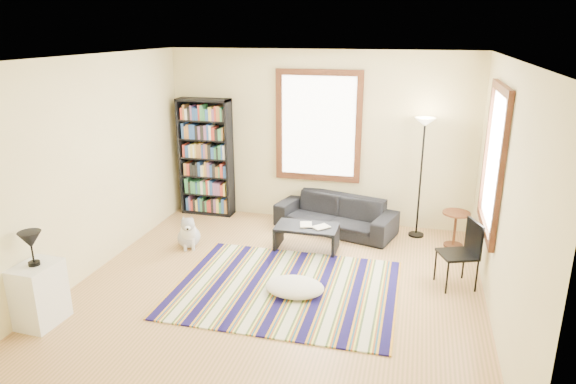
% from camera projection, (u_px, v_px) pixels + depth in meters
% --- Properties ---
extents(floor, '(5.00, 5.00, 0.10)m').
position_uv_depth(floor, '(278.00, 290.00, 6.48)').
color(floor, tan).
rests_on(floor, ground).
extents(ceiling, '(5.00, 5.00, 0.10)m').
position_uv_depth(ceiling, '(277.00, 53.00, 5.59)').
color(ceiling, white).
rests_on(ceiling, floor).
extents(wall_back, '(5.00, 0.10, 2.80)m').
position_uv_depth(wall_back, '(319.00, 137.00, 8.39)').
color(wall_back, beige).
rests_on(wall_back, floor).
extents(wall_front, '(5.00, 0.10, 2.80)m').
position_uv_depth(wall_front, '(183.00, 278.00, 3.68)').
color(wall_front, beige).
rests_on(wall_front, floor).
extents(wall_left, '(0.10, 5.00, 2.80)m').
position_uv_depth(wall_left, '(88.00, 166.00, 6.64)').
color(wall_left, beige).
rests_on(wall_left, floor).
extents(wall_right, '(0.10, 5.00, 2.80)m').
position_uv_depth(wall_right, '(509.00, 197.00, 5.43)').
color(wall_right, beige).
rests_on(wall_right, floor).
extents(window_back, '(1.20, 0.06, 1.60)m').
position_uv_depth(window_back, '(318.00, 126.00, 8.25)').
color(window_back, white).
rests_on(window_back, wall_back).
extents(window_right, '(0.06, 1.20, 1.60)m').
position_uv_depth(window_right, '(494.00, 160.00, 6.13)').
color(window_right, white).
rests_on(window_right, wall_right).
extents(rug, '(2.73, 2.18, 0.02)m').
position_uv_depth(rug, '(286.00, 288.00, 6.40)').
color(rug, '#100C3C').
rests_on(rug, floor).
extents(sofa, '(2.02, 1.22, 0.55)m').
position_uv_depth(sofa, '(335.00, 214.00, 8.18)').
color(sofa, black).
rests_on(sofa, floor).
extents(bookshelf, '(0.90, 0.30, 2.00)m').
position_uv_depth(bookshelf, '(206.00, 158.00, 8.75)').
color(bookshelf, black).
rests_on(bookshelf, floor).
extents(coffee_table, '(0.99, 0.70, 0.36)m').
position_uv_depth(coffee_table, '(307.00, 237.00, 7.52)').
color(coffee_table, black).
rests_on(coffee_table, floor).
extents(book_a, '(0.26, 0.22, 0.02)m').
position_uv_depth(book_a, '(300.00, 225.00, 7.48)').
color(book_a, beige).
rests_on(book_a, coffee_table).
extents(book_b, '(0.29, 0.29, 0.02)m').
position_uv_depth(book_b, '(318.00, 225.00, 7.47)').
color(book_b, beige).
rests_on(book_b, coffee_table).
extents(floor_cushion, '(0.89, 0.80, 0.18)m').
position_uv_depth(floor_cushion, '(295.00, 287.00, 6.27)').
color(floor_cushion, beige).
rests_on(floor_cushion, floor).
extents(floor_lamp, '(0.32, 0.32, 1.86)m').
position_uv_depth(floor_lamp, '(421.00, 179.00, 7.77)').
color(floor_lamp, black).
rests_on(floor_lamp, floor).
extents(side_table, '(0.45, 0.45, 0.54)m').
position_uv_depth(side_table, '(455.00, 229.00, 7.58)').
color(side_table, '#4D2C13').
rests_on(side_table, floor).
extents(folding_chair, '(0.54, 0.53, 0.86)m').
position_uv_depth(folding_chair, '(457.00, 255.00, 6.36)').
color(folding_chair, black).
rests_on(folding_chair, floor).
extents(white_cabinet, '(0.41, 0.52, 0.70)m').
position_uv_depth(white_cabinet, '(39.00, 294.00, 5.58)').
color(white_cabinet, white).
rests_on(white_cabinet, floor).
extents(table_lamp, '(0.30, 0.30, 0.38)m').
position_uv_depth(table_lamp, '(32.00, 249.00, 5.41)').
color(table_lamp, black).
rests_on(table_lamp, white_cabinet).
extents(dog, '(0.54, 0.61, 0.51)m').
position_uv_depth(dog, '(189.00, 231.00, 7.58)').
color(dog, '#ABABAB').
rests_on(dog, floor).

